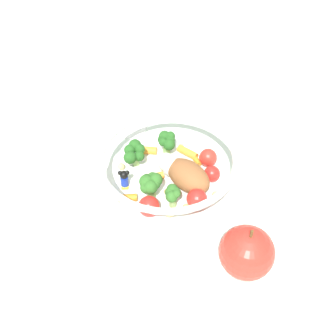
{
  "coord_description": "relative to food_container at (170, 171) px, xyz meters",
  "views": [
    {
      "loc": [
        -0.07,
        0.42,
        0.48
      ],
      "look_at": [
        -0.01,
        0.01,
        0.03
      ],
      "focal_mm": 43.49,
      "sensor_mm": 36.0,
      "label": 1
    }
  ],
  "objects": [
    {
      "name": "loose_apple",
      "position": [
        -0.12,
        0.13,
        0.0
      ],
      "size": [
        0.07,
        0.07,
        0.08
      ],
      "color": "red",
      "rests_on": "ground_plane"
    },
    {
      "name": "folded_napkin",
      "position": [
        0.12,
        -0.17,
        -0.03
      ],
      "size": [
        0.15,
        0.16,
        0.01
      ],
      "primitive_type": "cube",
      "rotation": [
        0.0,
        0.0,
        -0.11
      ],
      "color": "white",
      "rests_on": "ground_plane"
    },
    {
      "name": "food_container",
      "position": [
        0.0,
        0.0,
        0.0
      ],
      "size": [
        0.21,
        0.21,
        0.06
      ],
      "color": "white",
      "rests_on": "ground_plane"
    },
    {
      "name": "ground_plane",
      "position": [
        0.01,
        -0.01,
        -0.03
      ],
      "size": [
        2.4,
        2.4,
        0.0
      ],
      "primitive_type": "plane",
      "color": "silver"
    }
  ]
}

